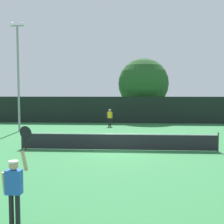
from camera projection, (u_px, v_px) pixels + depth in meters
ground_plane at (118, 150)px, 16.07m from camera, size 120.00×120.00×0.00m
tennis_net at (118, 141)px, 16.03m from camera, size 11.43×0.08×1.07m
perimeter_fence at (124, 110)px, 30.83m from camera, size 36.57×0.12×2.93m
player_serving at (15, 183)px, 6.79m from camera, size 0.68×0.39×2.47m
player_receiving at (110, 116)px, 27.63m from camera, size 0.57×0.25×1.68m
tennis_ball at (74, 143)px, 18.12m from camera, size 0.07×0.07×0.07m
light_pole at (18, 71)px, 23.82m from camera, size 1.18×0.28×9.30m
large_tree at (143, 84)px, 34.19m from camera, size 6.19×6.19×7.59m
parked_car_near at (60, 113)px, 36.39m from camera, size 2.22×4.33×1.69m
parked_car_mid at (175, 113)px, 35.78m from camera, size 1.99×4.24×1.69m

